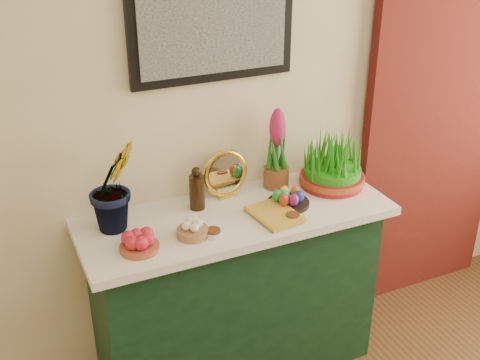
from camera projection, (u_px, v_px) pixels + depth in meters
name	position (u px, v px, depth m)	size (l,w,h in m)	color
sideboard	(236.00, 296.00, 2.88)	(1.30, 0.45, 0.85)	#14381D
tablecloth	(235.00, 216.00, 2.68)	(1.40, 0.55, 0.04)	white
hyacinth_green	(112.00, 172.00, 2.44)	(0.26, 0.22, 0.52)	#206D1E
apple_bowl	(139.00, 243.00, 2.38)	(0.21, 0.21, 0.08)	#A34D2D
garlic_basket	(192.00, 230.00, 2.48)	(0.14, 0.14, 0.07)	#A56E42
vinegar_cruet	(197.00, 190.00, 2.67)	(0.07, 0.07, 0.20)	black
mirror	(225.00, 174.00, 2.77)	(0.23, 0.08, 0.23)	gold
book	(258.00, 219.00, 2.58)	(0.16, 0.24, 0.03)	gold
spice_dish_left	(213.00, 233.00, 2.49)	(0.08, 0.08, 0.03)	silver
spice_dish_right	(293.00, 217.00, 2.61)	(0.07, 0.07, 0.03)	silver
egg_plate	(288.00, 199.00, 2.72)	(0.20, 0.20, 0.08)	black
hyacinth_pink	(277.00, 152.00, 2.82)	(0.12, 0.12, 0.40)	brown
wheatgrass_sabzeh	(333.00, 164.00, 2.86)	(0.31, 0.31, 0.26)	maroon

